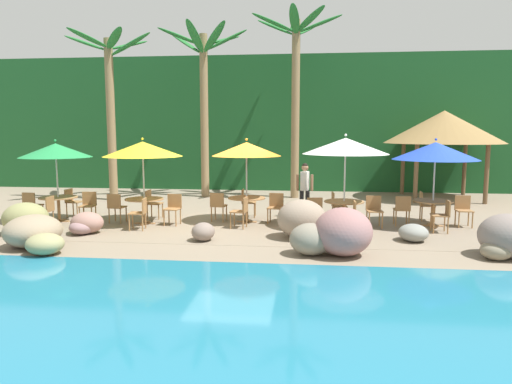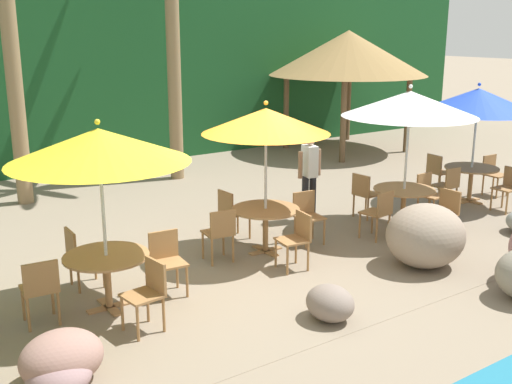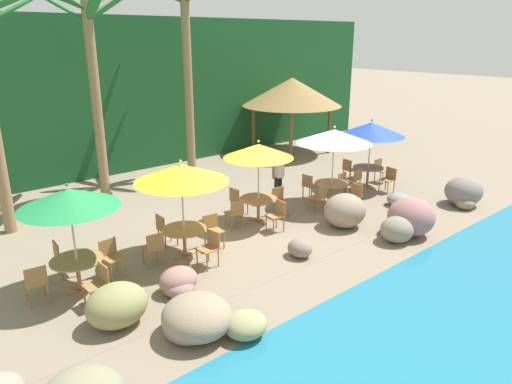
{
  "view_description": "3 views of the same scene",
  "coord_description": "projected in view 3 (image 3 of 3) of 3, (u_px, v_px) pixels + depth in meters",
  "views": [
    {
      "loc": [
        2.23,
        -13.28,
        2.67
      ],
      "look_at": [
        0.75,
        -0.06,
        0.95
      ],
      "focal_mm": 33.11,
      "sensor_mm": 36.0,
      "label": 1
    },
    {
      "loc": [
        -5.16,
        -7.52,
        3.57
      ],
      "look_at": [
        0.41,
        0.49,
        0.97
      ],
      "focal_mm": 43.71,
      "sensor_mm": 36.0,
      "label": 2
    },
    {
      "loc": [
        -8.18,
        -9.62,
        5.23
      ],
      "look_at": [
        0.19,
        0.09,
        1.03
      ],
      "focal_mm": 33.34,
      "sensor_mm": 36.0,
      "label": 3
    }
  ],
  "objects": [
    {
      "name": "ground_plane",
      "position": [
        253.0,
        228.0,
        13.62
      ],
      "size": [
        120.0,
        120.0,
        0.0
      ],
      "primitive_type": "plane",
      "color": "gray"
    },
    {
      "name": "terrace_deck",
      "position": [
        253.0,
        228.0,
        13.62
      ],
      "size": [
        18.0,
        5.2,
        0.01
      ],
      "color": "gray",
      "rests_on": "ground"
    },
    {
      "name": "foliage_backdrop",
      "position": [
        108.0,
        95.0,
        19.17
      ],
      "size": [
        28.0,
        2.4,
        6.0
      ],
      "color": "#194C23",
      "rests_on": "ground"
    },
    {
      "name": "rock_seawall",
      "position": [
        303.0,
        258.0,
        10.87
      ],
      "size": [
        15.01,
        3.48,
        1.05
      ],
      "color": "gray",
      "rests_on": "ground"
    },
    {
      "name": "umbrella_green",
      "position": [
        69.0,
        198.0,
        9.62
      ],
      "size": [
        2.05,
        2.05,
        2.43
      ],
      "color": "silver",
      "rests_on": "ground"
    },
    {
      "name": "dining_table_green",
      "position": [
        77.0,
        265.0,
        10.09
      ],
      "size": [
        1.1,
        1.1,
        0.74
      ],
      "color": "#A37547",
      "rests_on": "ground"
    },
    {
      "name": "chair_green_seaward",
      "position": [
        111.0,
        255.0,
        10.77
      ],
      "size": [
        0.47,
        0.47,
        0.87
      ],
      "color": "#9E7042",
      "rests_on": "ground"
    },
    {
      "name": "chair_green_inland",
      "position": [
        62.0,
        256.0,
        10.72
      ],
      "size": [
        0.46,
        0.45,
        0.87
      ],
      "color": "#9E7042",
      "rests_on": "ground"
    },
    {
      "name": "chair_green_left",
      "position": [
        36.0,
        282.0,
        9.59
      ],
      "size": [
        0.46,
        0.47,
        0.87
      ],
      "color": "#9E7042",
      "rests_on": "ground"
    },
    {
      "name": "chair_green_right",
      "position": [
        99.0,
        282.0,
        9.58
      ],
      "size": [
        0.44,
        0.43,
        0.87
      ],
      "color": "#9E7042",
      "rests_on": "ground"
    },
    {
      "name": "umbrella_yellow",
      "position": [
        181.0,
        173.0,
        11.22
      ],
      "size": [
        2.25,
        2.25,
        2.49
      ],
      "color": "silver",
      "rests_on": "ground"
    },
    {
      "name": "dining_table_yellow",
      "position": [
        184.0,
        233.0,
        11.7
      ],
      "size": [
        1.1,
        1.1,
        0.74
      ],
      "color": "#A37547",
      "rests_on": "ground"
    },
    {
      "name": "chair_yellow_seaward",
      "position": [
        212.0,
        228.0,
        12.26
      ],
      "size": [
        0.46,
        0.47,
        0.87
      ],
      "color": "#9E7042",
      "rests_on": "ground"
    },
    {
      "name": "chair_yellow_inland",
      "position": [
        164.0,
        228.0,
        12.3
      ],
      "size": [
        0.44,
        0.43,
        0.87
      ],
      "color": "#9E7042",
      "rests_on": "ground"
    },
    {
      "name": "chair_yellow_left",
      "position": [
        154.0,
        247.0,
        11.19
      ],
      "size": [
        0.46,
        0.46,
        0.87
      ],
      "color": "#9E7042",
      "rests_on": "ground"
    },
    {
      "name": "chair_yellow_right",
      "position": [
        210.0,
        246.0,
        11.24
      ],
      "size": [
        0.47,
        0.47,
        0.87
      ],
      "color": "#9E7042",
      "rests_on": "ground"
    },
    {
      "name": "umbrella_orange",
      "position": [
        258.0,
        151.0,
        13.42
      ],
      "size": [
        2.01,
        2.01,
        2.47
      ],
      "color": "silver",
      "rests_on": "ground"
    },
    {
      "name": "dining_table_orange",
      "position": [
        258.0,
        202.0,
        13.9
      ],
      "size": [
        1.1,
        1.1,
        0.74
      ],
      "color": "#A37547",
      "rests_on": "ground"
    },
    {
      "name": "chair_orange_seaward",
      "position": [
        280.0,
        199.0,
        14.45
      ],
      "size": [
        0.47,
        0.47,
        0.87
      ],
      "color": "#9E7042",
      "rests_on": "ground"
    },
    {
      "name": "chair_orange_inland",
      "position": [
        237.0,
        199.0,
        14.46
      ],
      "size": [
        0.44,
        0.44,
        0.87
      ],
      "color": "#9E7042",
      "rests_on": "ground"
    },
    {
      "name": "chair_orange_left",
      "position": [
        235.0,
        212.0,
        13.4
      ],
      "size": [
        0.47,
        0.47,
        0.87
      ],
      "color": "#9E7042",
      "rests_on": "ground"
    },
    {
      "name": "chair_orange_right",
      "position": [
        278.0,
        213.0,
        13.3
      ],
      "size": [
        0.48,
        0.47,
        0.87
      ],
      "color": "#9E7042",
      "rests_on": "ground"
    },
    {
      "name": "umbrella_white",
      "position": [
        334.0,
        136.0,
        14.82
      ],
      "size": [
        2.36,
        2.36,
        2.6
      ],
      "color": "silver",
      "rests_on": "ground"
    },
    {
      "name": "dining_table_white",
      "position": [
        332.0,
        187.0,
        15.33
      ],
      "size": [
        1.1,
        1.1,
        0.74
      ],
      "color": "#A37547",
      "rests_on": "ground"
    },
    {
      "name": "chair_white_seaward",
      "position": [
        345.0,
        184.0,
        15.99
      ],
      "size": [
        0.45,
        0.45,
        0.87
      ],
      "color": "#9E7042",
      "rests_on": "ground"
    },
    {
      "name": "chair_white_inland",
      "position": [
        309.0,
        185.0,
        15.87
      ],
      "size": [
        0.46,
        0.45,
        0.87
      ],
      "color": "#9E7042",
      "rests_on": "ground"
    },
    {
      "name": "chair_white_left",
      "position": [
        319.0,
        197.0,
        14.7
      ],
      "size": [
        0.48,
        0.48,
        0.87
      ],
      "color": "#9E7042",
      "rests_on": "ground"
    },
    {
      "name": "chair_white_right",
      "position": [
        354.0,
        195.0,
        14.82
      ],
      "size": [
        0.43,
        0.42,
        0.87
      ],
      "color": "#9E7042",
      "rests_on": "ground"
    },
    {
      "name": "umbrella_blue",
      "position": [
        371.0,
        129.0,
        16.71
      ],
      "size": [
        2.35,
        2.35,
        2.48
      ],
      "color": "silver",
      "rests_on": "ground"
    },
    {
      "name": "dining_table_blue",
      "position": [
        368.0,
        171.0,
        17.18
      ],
      "size": [
        1.1,
        1.1,
        0.74
      ],
      "color": "#A37547",
      "rests_on": "ground"
    },
    {
      "name": "chair_blue_seaward",
      "position": [
        380.0,
        169.0,
        17.79
      ],
      "size": [
        0.43,
        0.44,
        0.87
      ],
      "color": "#9E7042",
      "rests_on": "ground"
    },
    {
      "name": "chair_blue_inland",
      "position": [
        349.0,
        169.0,
        17.81
      ],
      "size": [
        0.46,
        0.45,
        0.87
      ],
      "color": "#9E7042",
      "rests_on": "ground"
    },
    {
      "name": "chair_blue_left",
      "position": [
        355.0,
        178.0,
        16.62
      ],
      "size": [
        0.42,
        0.43,
        0.87
      ],
      "color": "#9E7042",
      "rests_on": "ground"
    },
    {
      "name": "chair_blue_right",
      "position": [
        389.0,
        178.0,
        16.64
      ],
      "size": [
        0.44,
        0.44,
        0.87
      ],
      "color": "#9E7042",
      "rests_on": "ground"
    },
    {
      "name": "palm_tree_second",
      "position": [
        92.0,
        57.0,
        14.95
      ],
      "size": [
        3.47,
        3.47,
        6.71
      ],
      "color": "olive",
      "rests_on": "ground"
    },
    {
      "name": "palm_tree_third",
      "position": [
        187.0,
        46.0,
        17.23
      ],
      "size": [
        3.53,
        3.56,
        7.17
      ],
      "color": "olive",
      "rests_on": "ground"
    },
    {
      "name": "palapa_hut",
      "position": [
        292.0,
        92.0,
        21.69
      ],
      "size": [
        4.56,
        4.56,
        3.46
      ],
      "color": "brown",
      "rests_on": "ground"
    },
    {
      "name": "waiter_in_white",
      "position": [
        278.0,
        173.0,
        15.5
      ],
      "size": [
        0.52,
        0.38,
        1.7
      ],
      "color": "#232328",
      "rests_on": "ground"
    }
  ]
}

